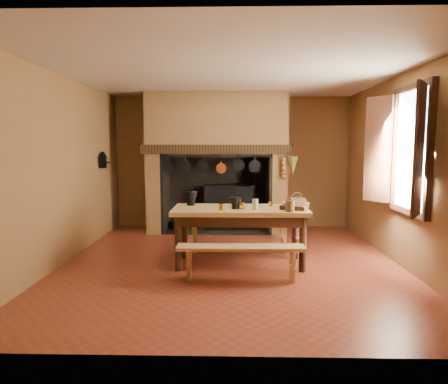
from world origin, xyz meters
name	(u,v)px	position (x,y,z in m)	size (l,w,h in m)	color
floor	(231,262)	(0.00, 0.00, 0.00)	(5.50, 5.50, 0.00)	maroon
ceiling	(231,73)	(0.00, 0.00, 2.80)	(5.50, 5.50, 0.00)	silver
back_wall	(232,162)	(0.00, 2.75, 1.40)	(5.00, 0.02, 2.80)	brown
wall_left	(64,170)	(-2.50, 0.00, 1.40)	(0.02, 5.50, 2.80)	brown
wall_right	(401,170)	(2.50, 0.00, 1.40)	(0.02, 5.50, 2.80)	brown
wall_front	(228,190)	(0.00, -2.75, 1.40)	(5.00, 0.02, 2.80)	brown
chimney_breast	(217,143)	(-0.30, 2.31, 1.81)	(2.95, 0.96, 2.80)	brown
iron_range	(230,206)	(-0.04, 2.45, 0.48)	(1.12, 0.55, 1.60)	black
hearth_pans	(181,226)	(-1.05, 2.22, 0.09)	(0.51, 0.62, 0.20)	gold
hanging_pans	(214,166)	(-0.34, 1.81, 1.36)	(1.92, 0.29, 0.27)	black
onion_string	(283,168)	(1.00, 1.79, 1.33)	(0.12, 0.10, 0.46)	#99631C
herb_bunch	(293,166)	(1.18, 1.79, 1.38)	(0.20, 0.20, 0.35)	olive
window	(403,150)	(2.35, -0.40, 1.70)	(0.39, 1.75, 1.76)	white
wall_coffee_mill	(103,159)	(-2.42, 1.55, 1.52)	(0.23, 0.16, 0.31)	black
work_table	(240,217)	(0.14, -0.12, 0.72)	(1.96, 0.87, 0.85)	tan
bench_front	(241,255)	(0.14, -0.86, 0.35)	(1.66, 0.29, 0.47)	tan
bench_back	(239,230)	(0.14, 0.55, 0.38)	(1.81, 0.32, 0.51)	tan
mortar_large	(191,198)	(-0.61, 0.13, 0.97)	(0.21, 0.21, 0.36)	black
mortar_small	(235,202)	(0.07, -0.22, 0.95)	(0.17, 0.17, 0.29)	black
coffee_grinder	(236,202)	(0.09, 0.00, 0.92)	(0.16, 0.13, 0.17)	#3E1F13
brass_mug_a	(221,207)	(-0.13, -0.39, 0.90)	(0.09, 0.09, 0.10)	gold
brass_mug_b	(271,204)	(0.60, 0.04, 0.89)	(0.07, 0.07, 0.08)	gold
mixing_bowl	(295,205)	(0.95, -0.13, 0.89)	(0.35, 0.35, 0.09)	beige
stoneware_crock	(290,206)	(0.82, -0.45, 0.93)	(0.13, 0.13, 0.16)	#53391E
glass_jar	(255,204)	(0.35, -0.24, 0.92)	(0.08, 0.08, 0.15)	beige
wicker_basket	(296,202)	(0.98, -0.02, 0.92)	(0.27, 0.23, 0.22)	#4A2E16
wooden_tray	(294,207)	(0.91, -0.24, 0.88)	(0.36, 0.26, 0.06)	#3E1F13
brass_cup	(242,206)	(0.16, -0.21, 0.89)	(0.11, 0.11, 0.09)	gold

